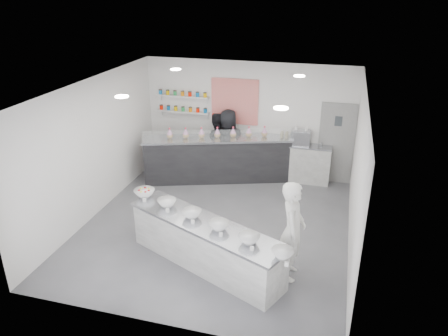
% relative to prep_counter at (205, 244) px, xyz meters
% --- Properties ---
extents(floor, '(6.00, 6.00, 0.00)m').
position_rel_prep_counter_xyz_m(floor, '(-0.21, 1.37, -0.44)').
color(floor, '#515156').
rests_on(floor, ground).
extents(ceiling, '(6.00, 6.00, 0.00)m').
position_rel_prep_counter_xyz_m(ceiling, '(-0.21, 1.37, 2.56)').
color(ceiling, white).
rests_on(ceiling, floor).
extents(back_wall, '(5.50, 0.00, 5.50)m').
position_rel_prep_counter_xyz_m(back_wall, '(-0.21, 4.37, 1.06)').
color(back_wall, white).
rests_on(back_wall, floor).
extents(left_wall, '(0.00, 6.00, 6.00)m').
position_rel_prep_counter_xyz_m(left_wall, '(-2.96, 1.37, 1.06)').
color(left_wall, white).
rests_on(left_wall, floor).
extents(right_wall, '(0.00, 6.00, 6.00)m').
position_rel_prep_counter_xyz_m(right_wall, '(2.54, 1.37, 1.06)').
color(right_wall, white).
rests_on(right_wall, floor).
extents(back_door, '(0.88, 0.04, 2.10)m').
position_rel_prep_counter_xyz_m(back_door, '(2.09, 4.34, 0.61)').
color(back_door, gray).
rests_on(back_door, floor).
extents(pattern_panel, '(1.25, 0.03, 1.20)m').
position_rel_prep_counter_xyz_m(pattern_panel, '(-0.56, 4.34, 1.51)').
color(pattern_panel, red).
rests_on(pattern_panel, back_wall).
extents(jar_shelf_lower, '(1.45, 0.22, 0.04)m').
position_rel_prep_counter_xyz_m(jar_shelf_lower, '(-1.96, 4.27, 1.16)').
color(jar_shelf_lower, silver).
rests_on(jar_shelf_lower, back_wall).
extents(jar_shelf_upper, '(1.45, 0.22, 0.04)m').
position_rel_prep_counter_xyz_m(jar_shelf_upper, '(-1.96, 4.27, 1.58)').
color(jar_shelf_upper, silver).
rests_on(jar_shelf_upper, back_wall).
extents(preserve_jars, '(1.45, 0.10, 0.56)m').
position_rel_prep_counter_xyz_m(preserve_jars, '(-1.96, 4.25, 1.44)').
color(preserve_jars, '#FF1800').
rests_on(preserve_jars, jar_shelf_lower).
extents(downlight_0, '(0.24, 0.24, 0.02)m').
position_rel_prep_counter_xyz_m(downlight_0, '(-1.61, 0.37, 2.54)').
color(downlight_0, white).
rests_on(downlight_0, ceiling).
extents(downlight_1, '(0.24, 0.24, 0.02)m').
position_rel_prep_counter_xyz_m(downlight_1, '(1.19, 0.37, 2.54)').
color(downlight_1, white).
rests_on(downlight_1, ceiling).
extents(downlight_2, '(0.24, 0.24, 0.02)m').
position_rel_prep_counter_xyz_m(downlight_2, '(-1.61, 2.97, 2.54)').
color(downlight_2, white).
rests_on(downlight_2, ceiling).
extents(downlight_3, '(0.24, 0.24, 0.02)m').
position_rel_prep_counter_xyz_m(downlight_3, '(1.19, 2.97, 2.54)').
color(downlight_3, white).
rests_on(downlight_3, ceiling).
extents(prep_counter, '(3.25, 2.01, 0.88)m').
position_rel_prep_counter_xyz_m(prep_counter, '(0.00, 0.00, 0.00)').
color(prep_counter, '#9A9A95').
rests_on(prep_counter, floor).
extents(back_bar, '(3.80, 1.88, 1.17)m').
position_rel_prep_counter_xyz_m(back_bar, '(-0.83, 3.66, 0.14)').
color(back_bar, black).
rests_on(back_bar, floor).
extents(sneeze_guard, '(3.53, 1.22, 0.32)m').
position_rel_prep_counter_xyz_m(sneeze_guard, '(-0.73, 3.35, 0.89)').
color(sneeze_guard, white).
rests_on(sneeze_guard, back_bar).
extents(espresso_ledge, '(1.35, 0.43, 1.00)m').
position_rel_prep_counter_xyz_m(espresso_ledge, '(1.34, 4.15, 0.06)').
color(espresso_ledge, '#9A9A95').
rests_on(espresso_ledge, floor).
extents(espresso_machine, '(0.49, 0.34, 0.37)m').
position_rel_prep_counter_xyz_m(espresso_machine, '(1.21, 4.15, 0.74)').
color(espresso_machine, '#93969E').
rests_on(espresso_machine, espresso_ledge).
extents(cup_stacks, '(0.24, 0.24, 0.30)m').
position_rel_prep_counter_xyz_m(cup_stacks, '(0.80, 4.15, 0.71)').
color(cup_stacks, '#9A8A64').
rests_on(cup_stacks, espresso_ledge).
extents(prep_bowls, '(3.48, 1.92, 0.15)m').
position_rel_prep_counter_xyz_m(prep_bowls, '(0.00, 0.00, 0.51)').
color(prep_bowls, white).
rests_on(prep_bowls, prep_counter).
extents(label_cards, '(3.31, 0.04, 0.07)m').
position_rel_prep_counter_xyz_m(label_cards, '(0.21, -0.46, 0.48)').
color(label_cards, white).
rests_on(label_cards, prep_counter).
extents(cookie_bags, '(2.47, 0.98, 0.28)m').
position_rel_prep_counter_xyz_m(cookie_bags, '(-0.83, 3.66, 0.87)').
color(cookie_bags, '#E488CB').
rests_on(cookie_bags, back_bar).
extents(woman_prep, '(0.47, 0.69, 1.83)m').
position_rel_prep_counter_xyz_m(woman_prep, '(1.53, 0.11, 0.47)').
color(woman_prep, white).
rests_on(woman_prep, floor).
extents(staff_left, '(0.99, 0.87, 1.72)m').
position_rel_prep_counter_xyz_m(staff_left, '(-0.95, 3.97, 0.42)').
color(staff_left, black).
rests_on(staff_left, floor).
extents(staff_right, '(1.05, 0.88, 1.83)m').
position_rel_prep_counter_xyz_m(staff_right, '(-0.63, 3.97, 0.47)').
color(staff_right, black).
rests_on(staff_right, floor).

